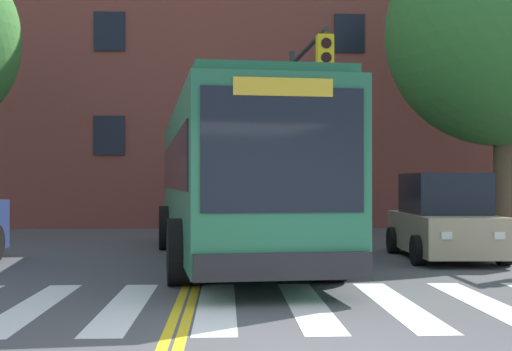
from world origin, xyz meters
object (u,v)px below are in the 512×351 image
at_px(city_bus, 231,176).
at_px(traffic_light_overhead, 305,102).
at_px(car_tan_far_lane, 444,220).
at_px(street_tree_curbside_large, 502,29).
at_px(car_grey_behind_bus, 262,206).

xyz_separation_m(city_bus, traffic_light_overhead, (1.83, 2.27, 1.83)).
bearing_deg(car_tan_far_lane, street_tree_curbside_large, 56.35).
relative_size(car_grey_behind_bus, street_tree_curbside_large, 0.45).
relative_size(city_bus, traffic_light_overhead, 2.27).
distance_m(city_bus, car_tan_far_lane, 4.65).
height_order(city_bus, street_tree_curbside_large, street_tree_curbside_large).
xyz_separation_m(car_tan_far_lane, traffic_light_overhead, (-2.73, 2.21, 2.75)).
xyz_separation_m(car_grey_behind_bus, traffic_light_overhead, (0.71, -6.54, 2.72)).
xyz_separation_m(city_bus, car_tan_far_lane, (4.56, 0.06, -0.93)).
bearing_deg(car_grey_behind_bus, city_bus, -97.20).
relative_size(city_bus, street_tree_curbside_large, 1.27).
xyz_separation_m(city_bus, car_grey_behind_bus, (1.11, 8.82, -0.90)).
bearing_deg(street_tree_curbside_large, city_bus, -148.30).
bearing_deg(traffic_light_overhead, street_tree_curbside_large, 22.87).
height_order(car_tan_far_lane, street_tree_curbside_large, street_tree_curbside_large).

